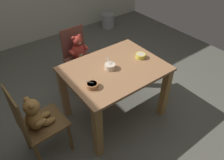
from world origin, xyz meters
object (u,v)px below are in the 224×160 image
Objects in this scene: teddy_chair_far_center at (79,53)px; dining_table at (115,79)px; porridge_bowl_cream_center at (110,66)px; porridge_bowl_yellow_near_right at (140,56)px; porridge_bowl_terracotta_near_left at (92,85)px; teddy_chair_near_left at (36,119)px; metal_pail at (108,21)px.

dining_table is at bearing -1.70° from teddy_chair_far_center.
dining_table is at bearing -22.72° from porridge_bowl_cream_center.
dining_table is 9.33× the size of porridge_bowl_yellow_near_right.
porridge_bowl_yellow_near_right is 0.91× the size of porridge_bowl_terracotta_near_left.
dining_table is 0.95m from teddy_chair_near_left.
metal_pail is at bearing 38.75° from teddy_chair_near_left.
teddy_chair_near_left is 0.93m from porridge_bowl_cream_center.
teddy_chair_near_left is at bearing -51.64° from teddy_chair_far_center.
porridge_bowl_terracotta_near_left is at bearing -161.39° from dining_table.
porridge_bowl_yellow_near_right is at bearing -3.76° from teddy_chair_near_left.
teddy_chair_near_left is 7.29× the size of porridge_bowl_cream_center.
porridge_bowl_terracotta_near_left is (-0.74, -0.11, -0.00)m from porridge_bowl_yellow_near_right.
porridge_bowl_yellow_near_right is at bearing -5.27° from porridge_bowl_cream_center.
teddy_chair_far_center is at bearing 37.87° from teddy_chair_near_left.
teddy_chair_far_center reaches higher than dining_table.
porridge_bowl_cream_center is 2.69m from metal_pail.
teddy_chair_near_left reaches higher than teddy_chair_far_center.
dining_table is 1.17× the size of teddy_chair_near_left.
porridge_bowl_terracotta_near_left reaches higher than metal_pail.
porridge_bowl_yellow_near_right is 0.39× the size of metal_pail.
dining_table reaches higher than metal_pail.
metal_pail is at bearing 54.47° from porridge_bowl_cream_center.
dining_table is at bearing 177.29° from porridge_bowl_yellow_near_right.
metal_pail is (1.52, 2.13, -0.61)m from porridge_bowl_cream_center.
teddy_chair_far_center reaches higher than porridge_bowl_terracotta_near_left.
teddy_chair_far_center is 6.74× the size of porridge_bowl_cream_center.
dining_table is 8.52× the size of porridge_bowl_terracotta_near_left.
porridge_bowl_yellow_near_right is at bearing 22.03° from teddy_chair_far_center.
teddy_chair_far_center is at bearing 114.36° from porridge_bowl_yellow_near_right.
teddy_chair_near_left is at bearing 167.14° from porridge_bowl_terracotta_near_left.
teddy_chair_far_center is at bearing 86.98° from porridge_bowl_cream_center.
porridge_bowl_cream_center is 0.42m from porridge_bowl_yellow_near_right.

